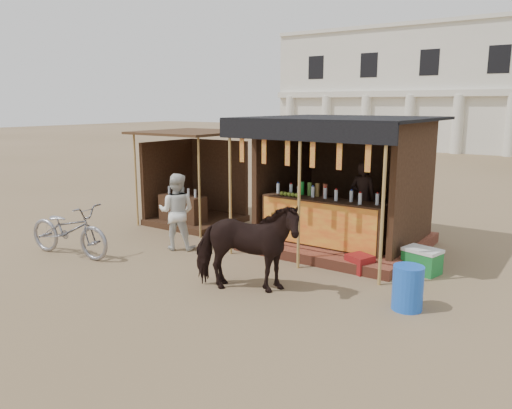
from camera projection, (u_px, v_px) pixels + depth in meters
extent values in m
plane|color=#846B4C|center=(204.00, 281.00, 8.75)|extent=(120.00, 120.00, 0.00)
cube|color=brown|center=(342.00, 240.00, 10.99)|extent=(3.40, 2.80, 0.22)
cube|color=brown|center=(308.00, 257.00, 9.74)|extent=(3.40, 0.35, 0.20)
cube|color=#3D2616|center=(323.00, 222.00, 10.11)|extent=(2.60, 0.55, 0.95)
cube|color=#E9401B|center=(316.00, 225.00, 9.88)|extent=(2.50, 0.02, 0.88)
cube|color=#3D2616|center=(367.00, 172.00, 11.73)|extent=(3.00, 0.12, 2.50)
cube|color=#3D2616|center=(285.00, 173.00, 11.56)|extent=(0.12, 2.50, 2.50)
cube|color=#3D2616|center=(414.00, 185.00, 9.88)|extent=(0.12, 2.50, 2.50)
cube|color=black|center=(342.00, 118.00, 10.31)|extent=(3.60, 3.60, 0.06)
cube|color=black|center=(299.00, 131.00, 8.91)|extent=(3.60, 0.06, 0.36)
cylinder|color=tan|center=(230.00, 188.00, 10.06)|extent=(0.06, 0.06, 2.75)
cylinder|color=tan|center=(299.00, 196.00, 9.17)|extent=(0.06, 0.06, 2.75)
cylinder|color=tan|center=(383.00, 206.00, 8.28)|extent=(0.06, 0.06, 2.75)
cube|color=red|center=(242.00, 148.00, 9.73)|extent=(0.10, 0.02, 0.55)
cube|color=red|center=(264.00, 149.00, 9.44)|extent=(0.10, 0.02, 0.55)
cube|color=red|center=(288.00, 151.00, 9.15)|extent=(0.10, 0.02, 0.55)
cube|color=red|center=(313.00, 152.00, 8.86)|extent=(0.10, 0.02, 0.55)
cube|color=red|center=(339.00, 154.00, 8.57)|extent=(0.10, 0.02, 0.55)
cube|color=red|center=(368.00, 156.00, 8.28)|extent=(0.10, 0.02, 0.55)
imported|color=black|center=(363.00, 199.00, 10.66)|extent=(0.63, 0.44, 1.64)
cube|color=#3D2616|center=(196.00, 220.00, 12.99)|extent=(2.00, 2.00, 0.15)
cube|color=#3D2616|center=(219.00, 179.00, 13.56)|extent=(1.90, 0.10, 2.10)
cube|color=#3D2616|center=(169.00, 180.00, 13.32)|extent=(0.10, 1.90, 2.10)
cube|color=#472D19|center=(192.00, 132.00, 12.46)|extent=(2.40, 2.40, 0.06)
cylinder|color=tan|center=(136.00, 180.00, 12.51)|extent=(0.05, 0.05, 2.35)
cylinder|color=tan|center=(199.00, 188.00, 11.34)|extent=(0.05, 0.05, 2.35)
cube|color=#3D2616|center=(183.00, 211.00, 12.52)|extent=(1.20, 0.50, 0.80)
imported|color=black|center=(246.00, 247.00, 8.11)|extent=(1.97, 1.49, 1.52)
imported|color=gray|center=(69.00, 230.00, 10.10)|extent=(2.14, 0.98, 1.08)
imported|color=silver|center=(177.00, 212.00, 10.53)|extent=(0.98, 0.90, 1.63)
cylinder|color=blue|center=(408.00, 288.00, 7.47)|extent=(0.49, 0.49, 0.68)
cube|color=maroon|center=(360.00, 263.00, 9.19)|extent=(0.54, 0.52, 0.32)
cube|color=#1B7C33|center=(422.00, 262.00, 9.13)|extent=(0.70, 0.55, 0.40)
cube|color=white|center=(423.00, 250.00, 9.08)|extent=(0.72, 0.58, 0.06)
cube|color=silver|center=(473.00, 89.00, 33.25)|extent=(26.00, 7.00, 8.00)
cube|color=silver|center=(460.00, 93.00, 30.41)|extent=(26.00, 0.50, 0.40)
cube|color=silver|center=(466.00, 18.00, 29.63)|extent=(26.00, 0.30, 0.25)
cylinder|color=silver|center=(291.00, 121.00, 37.48)|extent=(0.70, 0.70, 3.60)
cylinder|color=silver|center=(326.00, 122.00, 35.81)|extent=(0.70, 0.70, 3.60)
cylinder|color=silver|center=(366.00, 122.00, 34.13)|extent=(0.70, 0.70, 3.60)
cylinder|color=silver|center=(409.00, 123.00, 32.46)|extent=(0.70, 0.70, 3.60)
cylinder|color=silver|center=(458.00, 124.00, 30.79)|extent=(0.70, 0.70, 3.60)
cylinder|color=silver|center=(511.00, 126.00, 29.11)|extent=(0.70, 0.70, 3.60)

